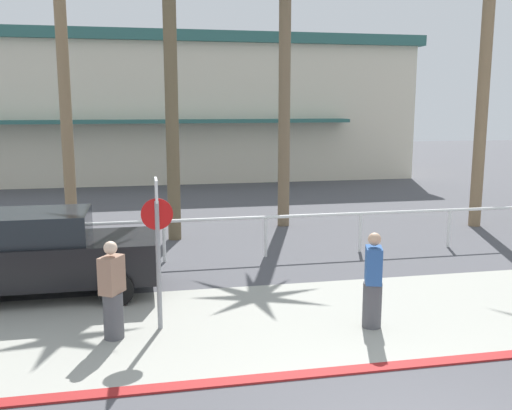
# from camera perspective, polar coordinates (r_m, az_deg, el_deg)

# --- Properties ---
(ground_plane) EXTENTS (80.00, 80.00, 0.00)m
(ground_plane) POSITION_cam_1_polar(r_m,az_deg,el_deg) (15.68, -0.22, -3.78)
(ground_plane) COLOR #4C4C51
(sidewalk_strip) EXTENTS (44.00, 4.00, 0.02)m
(sidewalk_strip) POSITION_cam_1_polar(r_m,az_deg,el_deg) (10.30, 6.15, -11.25)
(sidewalk_strip) COLOR #9E9E93
(sidewalk_strip) RESTS_ON ground
(curb_paint) EXTENTS (44.00, 0.24, 0.03)m
(curb_paint) POSITION_cam_1_polar(r_m,az_deg,el_deg) (8.57, 10.30, -15.88)
(curb_paint) COLOR maroon
(curb_paint) RESTS_ON ground
(building_backdrop) EXTENTS (26.24, 9.51, 7.10)m
(building_backdrop) POSITION_cam_1_polar(r_m,az_deg,el_deg) (31.00, -10.07, 9.54)
(building_backdrop) COLOR beige
(building_backdrop) RESTS_ON ground
(rail_fence) EXTENTS (19.99, 0.08, 1.04)m
(rail_fence) POSITION_cam_1_polar(r_m,az_deg,el_deg) (14.06, 0.96, -1.86)
(rail_fence) COLOR white
(rail_fence) RESTS_ON ground
(stop_sign_bike_lane) EXTENTS (0.52, 0.56, 2.56)m
(stop_sign_bike_lane) POSITION_cam_1_polar(r_m,az_deg,el_deg) (9.46, -9.84, -2.71)
(stop_sign_bike_lane) COLOR gray
(stop_sign_bike_lane) RESTS_ON ground
(palm_tree_1) EXTENTS (3.31, 2.88, 9.14)m
(palm_tree_1) POSITION_cam_1_polar(r_m,az_deg,el_deg) (18.78, -19.17, 17.73)
(palm_tree_1) COLOR #846B4C
(palm_tree_1) RESTS_ON ground
(palm_tree_2) EXTENTS (2.59, 3.18, 7.93)m
(palm_tree_2) POSITION_cam_1_polar(r_m,az_deg,el_deg) (15.97, -8.65, 17.14)
(palm_tree_2) COLOR brown
(palm_tree_2) RESTS_ON ground
(palm_tree_3) EXTENTS (2.77, 3.14, 7.75)m
(palm_tree_3) POSITION_cam_1_polar(r_m,az_deg,el_deg) (17.63, 2.85, 16.80)
(palm_tree_3) COLOR #756047
(palm_tree_3) RESTS_ON ground
(car_black_1) EXTENTS (4.40, 2.02, 1.69)m
(car_black_1) POSITION_cam_1_polar(r_m,az_deg,el_deg) (11.96, -20.81, -4.52)
(car_black_1) COLOR black
(car_black_1) RESTS_ON ground
(pedestrian_0) EXTENTS (0.40, 0.46, 1.65)m
(pedestrian_0) POSITION_cam_1_polar(r_m,az_deg,el_deg) (9.82, 11.62, -7.82)
(pedestrian_0) COLOR #4C4C51
(pedestrian_0) RESTS_ON ground
(pedestrian_2) EXTENTS (0.44, 0.48, 1.62)m
(pedestrian_2) POSITION_cam_1_polar(r_m,az_deg,el_deg) (9.46, -14.18, -8.72)
(pedestrian_2) COLOR #4C4C51
(pedestrian_2) RESTS_ON ground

